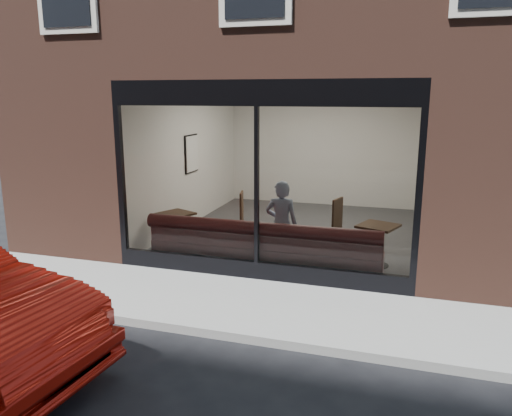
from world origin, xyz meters
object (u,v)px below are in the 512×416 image
(cafe_table_right, at_px, (378,226))
(cafe_chair_right, at_px, (328,231))
(cafe_chair_left, at_px, (233,224))
(person, at_px, (281,224))
(banquette, at_px, (263,258))
(cafe_table_left, at_px, (176,214))

(cafe_table_right, xyz_separation_m, cafe_chair_right, (-1.05, 1.19, -0.50))
(cafe_chair_left, bearing_deg, person, 119.36)
(cafe_chair_right, bearing_deg, cafe_table_right, 148.19)
(banquette, relative_size, cafe_table_left, 6.84)
(cafe_table_left, bearing_deg, cafe_chair_right, 27.31)
(person, relative_size, cafe_chair_left, 3.84)
(banquette, relative_size, cafe_chair_right, 9.34)
(cafe_table_left, relative_size, cafe_table_right, 0.95)
(cafe_table_right, height_order, cafe_chair_right, cafe_table_right)
(cafe_table_right, bearing_deg, person, -162.47)
(cafe_table_left, xyz_separation_m, cafe_chair_right, (2.73, 1.41, -0.50))
(person, xyz_separation_m, cafe_table_left, (-2.17, 0.29, -0.03))
(cafe_chair_right, bearing_deg, cafe_chair_left, 17.60)
(banquette, distance_m, cafe_chair_right, 2.15)
(person, distance_m, cafe_table_right, 1.69)
(banquette, relative_size, cafe_table_right, 6.50)
(cafe_table_left, bearing_deg, banquette, -17.00)
(banquette, distance_m, cafe_table_right, 2.08)
(cafe_chair_left, bearing_deg, banquette, 110.16)
(person, relative_size, cafe_chair_right, 3.60)
(banquette, distance_m, person, 0.67)
(banquette, bearing_deg, cafe_chair_right, 68.28)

